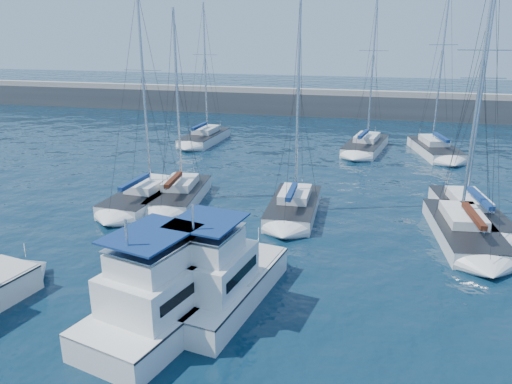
% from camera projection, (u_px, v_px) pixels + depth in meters
% --- Properties ---
extents(ground, '(220.00, 220.00, 0.00)m').
position_uv_depth(ground, '(272.00, 306.00, 22.07)').
color(ground, black).
rests_on(ground, ground).
extents(breakwater, '(160.00, 6.00, 4.45)m').
position_uv_depth(breakwater, '(349.00, 107.00, 69.71)').
color(breakwater, '#424244').
rests_on(breakwater, ground).
extents(motor_yacht_port_inner, '(5.78, 9.83, 4.69)m').
position_uv_depth(motor_yacht_port_inner, '(170.00, 296.00, 20.70)').
color(motor_yacht_port_inner, white).
rests_on(motor_yacht_port_inner, ground).
extents(motor_yacht_stbd_inner, '(4.75, 8.26, 4.69)m').
position_uv_depth(motor_yacht_stbd_inner, '(217.00, 281.00, 21.91)').
color(motor_yacht_stbd_inner, white).
rests_on(motor_yacht_stbd_inner, ground).
extents(sailboat_mid_a, '(3.61, 7.99, 14.46)m').
position_uv_depth(sailboat_mid_a, '(146.00, 196.00, 34.73)').
color(sailboat_mid_a, white).
rests_on(sailboat_mid_a, ground).
extents(sailboat_mid_b, '(3.77, 7.40, 13.29)m').
position_uv_depth(sailboat_mid_b, '(179.00, 194.00, 35.17)').
color(sailboat_mid_b, silver).
rests_on(sailboat_mid_b, ground).
extents(sailboat_mid_c, '(3.15, 7.34, 13.69)m').
position_uv_depth(sailboat_mid_c, '(294.00, 207.00, 32.73)').
color(sailboat_mid_c, white).
rests_on(sailboat_mid_c, ground).
extents(sailboat_mid_d, '(4.04, 8.70, 17.01)m').
position_uv_depth(sailboat_mid_d, '(464.00, 230.00, 28.97)').
color(sailboat_mid_d, white).
rests_on(sailboat_mid_d, ground).
extents(sailboat_mid_e, '(4.38, 8.93, 14.09)m').
position_uv_depth(sailboat_mid_e, '(469.00, 212.00, 31.79)').
color(sailboat_mid_e, white).
rests_on(sailboat_mid_e, ground).
extents(sailboat_back_a, '(3.55, 8.01, 14.45)m').
position_uv_depth(sailboat_back_a, '(205.00, 137.00, 53.33)').
color(sailboat_back_a, silver).
rests_on(sailboat_back_a, ground).
extents(sailboat_back_b, '(4.53, 8.63, 15.40)m').
position_uv_depth(sailboat_back_b, '(365.00, 145.00, 49.64)').
color(sailboat_back_b, white).
rests_on(sailboat_back_b, ground).
extents(sailboat_back_c, '(4.86, 8.80, 16.36)m').
position_uv_depth(sailboat_back_c, '(435.00, 149.00, 48.27)').
color(sailboat_back_c, white).
rests_on(sailboat_back_c, ground).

